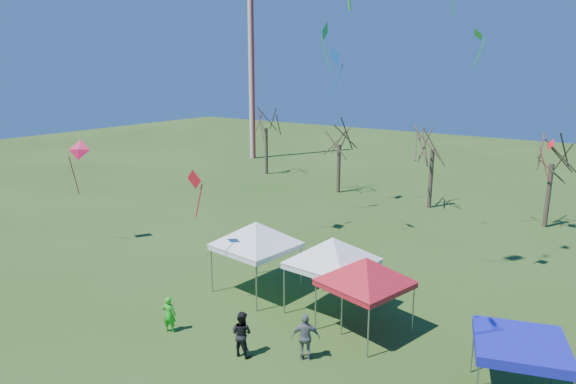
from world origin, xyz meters
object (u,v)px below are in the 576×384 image
at_px(tree_0, 266,111).
at_px(tent_white_west, 256,227).
at_px(tree_1, 340,127).
at_px(tent_blue, 521,346).
at_px(person_green, 169,314).
at_px(tree_2, 434,128).
at_px(tree_3, 555,140).
at_px(tent_white_mid, 333,243).
at_px(person_dark, 242,334).
at_px(tent_red, 366,263).
at_px(person_grey, 306,337).
at_px(radio_mast, 251,52).

xyz_separation_m(tree_0, tent_white_west, (17.00, -23.06, -3.15)).
relative_size(tree_1, tent_blue, 2.10).
relative_size(tent_blue, person_green, 2.29).
distance_m(tree_1, tree_2, 8.42).
xyz_separation_m(tree_3, tent_white_mid, (-5.76, -19.46, -2.79)).
bearing_deg(person_dark, tent_red, -130.03).
xyz_separation_m(tent_red, person_green, (-6.66, -4.69, -2.30)).
bearing_deg(tree_1, tent_white_west, -71.21).
bearing_deg(tent_blue, tent_white_west, 171.42).
height_order(tent_white_mid, tent_blue, tent_white_mid).
distance_m(tree_2, person_grey, 24.70).
height_order(tree_0, tree_1, tree_0).
xyz_separation_m(tree_1, tent_white_mid, (11.04, -20.07, -2.51)).
distance_m(radio_mast, tent_red, 43.85).
relative_size(tree_2, tree_3, 1.03).
bearing_deg(person_dark, tree_0, -59.53).
distance_m(radio_mast, person_green, 43.79).
xyz_separation_m(tree_3, person_dark, (-6.71, -24.63, -5.18)).
bearing_deg(tent_blue, tent_white_mid, 165.61).
relative_size(person_green, person_grey, 0.85).
bearing_deg(tree_3, person_grey, -100.95).
bearing_deg(radio_mast, tent_white_mid, -46.14).
distance_m(tent_white_west, person_dark, 6.33).
relative_size(tree_2, tent_red, 1.94).
bearing_deg(tent_white_mid, tree_3, 73.51).
distance_m(tent_white_west, person_green, 5.87).
bearing_deg(tent_white_mid, person_green, -129.91).
distance_m(tree_2, person_green, 25.98).
height_order(tent_white_mid, person_green, tent_white_mid).
xyz_separation_m(tree_3, person_green, (-10.37, -24.98, -5.30)).
xyz_separation_m(tent_white_west, tent_red, (6.17, -0.57, -0.26)).
xyz_separation_m(tree_3, person_grey, (-4.54, -23.47, -5.15)).
bearing_deg(tree_1, person_green, -75.90).
height_order(radio_mast, tree_2, radio_mast).
xyz_separation_m(radio_mast, person_dark, (27.32, -34.58, -11.60)).
bearing_deg(radio_mast, tree_0, -42.77).
xyz_separation_m(radio_mast, tree_3, (34.03, -9.96, -6.42)).
bearing_deg(tree_2, tent_blue, -63.48).
distance_m(tent_blue, person_grey, 7.41).
bearing_deg(person_green, tent_blue, 169.94).
relative_size(radio_mast, person_green, 15.99).
bearing_deg(tree_1, tree_0, 164.82).
bearing_deg(person_dark, person_green, 0.15).
xyz_separation_m(tree_0, person_grey, (22.34, -26.81, -5.56)).
distance_m(tree_0, person_dark, 34.93).
distance_m(tree_0, tent_white_mid, 31.24).
bearing_deg(tree_2, tree_3, -2.27).
bearing_deg(tree_3, tent_blue, -83.28).
bearing_deg(tree_2, tent_white_mid, -82.41).
distance_m(tree_1, tent_white_west, 21.61).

